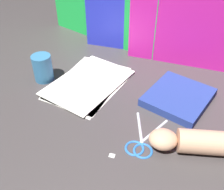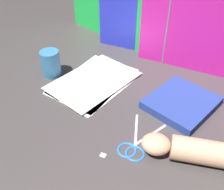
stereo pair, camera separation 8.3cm
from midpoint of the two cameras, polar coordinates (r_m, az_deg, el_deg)
The scene contains 8 objects.
ground_plane at distance 0.87m, azimuth -3.19°, elevation -2.75°, with size 6.00×6.00×0.00m, color #3D3838.
backdrop_panel_center at distance 1.10m, azimuth 6.39°, elevation 18.85°, with size 0.55×0.13×0.42m.
paper_stack at distance 0.98m, azimuth -7.45°, elevation 2.60°, with size 0.25×0.34×0.01m.
book_closed at distance 0.91m, azimuth 11.77°, elevation -0.55°, with size 0.22×0.24×0.03m.
scissors at distance 0.76m, azimuth 3.34°, elevation -10.29°, with size 0.12×0.19×0.01m.
hand_forearm at distance 0.75m, azimuth 16.59°, elevation -9.99°, with size 0.29×0.18×0.07m.
paper_scrap_near at distance 0.73m, azimuth -3.33°, elevation -13.18°, with size 0.02×0.02×0.00m.
mug at distance 1.02m, azimuth -17.13°, elevation 5.58°, with size 0.07×0.07×0.10m.
Camera 1 is at (0.32, -0.57, 0.58)m, focal length 42.00 mm.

